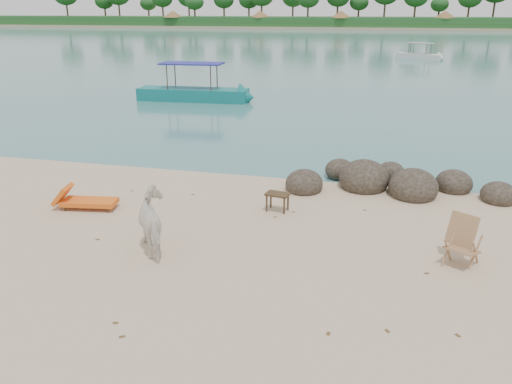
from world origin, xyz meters
TOP-DOWN VIEW (x-y plane):
  - water at (0.00, 90.00)m, footprint 400.00×400.00m
  - far_shore at (0.00, 170.00)m, footprint 420.00×90.00m
  - far_scenery at (0.03, 136.70)m, footprint 420.00×18.00m
  - boulders at (3.17, 5.76)m, footprint 6.44×2.98m
  - cow at (-1.84, 0.46)m, footprint 1.51×1.66m
  - side_table at (0.31, 3.30)m, footprint 0.67×0.49m
  - lounge_chair at (-4.62, 2.27)m, footprint 1.88×0.89m
  - deck_chair at (4.61, 1.30)m, footprint 0.92×0.94m
  - boat_near at (-8.01, 19.23)m, footprint 7.38×2.05m
  - boat_mid at (6.62, 49.90)m, footprint 5.51×4.02m
  - dead_leaves at (0.46, 0.48)m, footprint 8.55×7.43m

SIDE VIEW (x-z plane):
  - water at x=0.00m, z-range 0.00..0.00m
  - far_shore at x=0.00m, z-range -0.70..0.70m
  - dead_leaves at x=0.46m, z-range 0.00..0.00m
  - boulders at x=3.17m, z-range -0.34..0.78m
  - side_table at x=0.31m, z-range 0.00..0.49m
  - lounge_chair at x=-4.62m, z-range 0.00..0.54m
  - deck_chair at x=4.61m, z-range 0.00..1.01m
  - cow at x=-1.84m, z-range 0.00..1.31m
  - boat_mid at x=6.62m, z-range 0.00..2.77m
  - boat_near at x=-8.01m, z-range 0.00..3.54m
  - far_scenery at x=0.03m, z-range -1.61..7.89m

